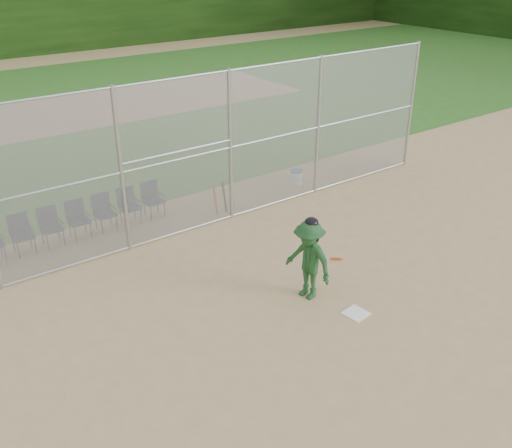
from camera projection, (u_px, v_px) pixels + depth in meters
ground at (330, 318)px, 11.38m from camera, size 100.00×100.00×0.00m
grass_strip at (43, 116)px, 24.40m from camera, size 100.00×100.00×0.00m
dirt_patch_far at (43, 116)px, 24.40m from camera, size 24.00×24.00×0.00m
backstop_fence at (197, 152)px, 14.07m from camera, size 16.09×0.09×4.00m
home_plate at (356, 313)px, 11.52m from camera, size 0.49×0.49×0.02m
batter_at_plate at (309, 260)px, 11.71m from camera, size 1.02×1.36×1.84m
water_cooler at (296, 177)px, 17.54m from camera, size 0.37×0.37×0.47m
spare_bats at (224, 197)px, 15.73m from camera, size 0.66×0.27×0.85m
chair_2 at (22, 235)px, 13.55m from camera, size 0.54×0.52×0.96m
chair_3 at (51, 228)px, 13.92m from camera, size 0.54×0.52×0.96m
chair_4 at (79, 220)px, 14.28m from camera, size 0.54×0.52×0.96m
chair_5 at (105, 213)px, 14.64m from camera, size 0.54×0.52×0.96m
chair_6 at (130, 207)px, 15.01m from camera, size 0.54×0.52×0.96m
chair_7 at (154, 200)px, 15.37m from camera, size 0.54×0.52×0.96m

